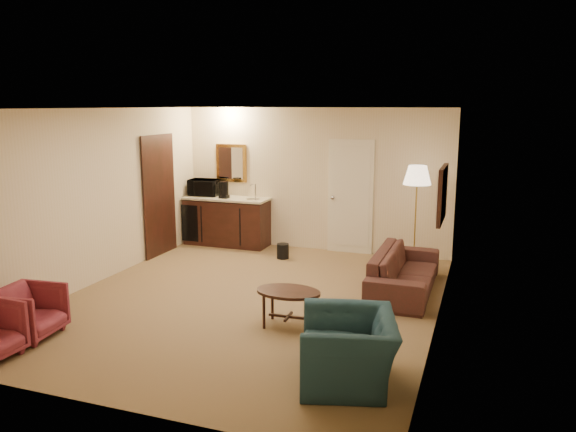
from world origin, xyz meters
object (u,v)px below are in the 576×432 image
Objects in this scene: wetbar_cabinet at (227,221)px; waste_bin at (283,251)px; coffee_table at (288,308)px; rose_chair_near at (29,309)px; floor_lamp at (415,217)px; microwave at (204,186)px; coffee_maker at (224,190)px; sofa at (405,264)px; teal_armchair at (348,338)px.

waste_bin is (1.35, -0.57, -0.33)m from wetbar_cabinet.
coffee_table reaches higher than waste_bin.
rose_chair_near is 0.84× the size of coffee_table.
rose_chair_near is 0.39× the size of floor_lamp.
microwave is 1.81× the size of coffee_maker.
microwave is (-2.96, 3.49, 0.89)m from coffee_table.
coffee_table is at bearing -109.66° from floor_lamp.
wetbar_cabinet is 3.95m from sofa.
microwave reaches higher than wetbar_cabinet.
floor_lamp is (1.11, 3.10, 0.62)m from coffee_table.
wetbar_cabinet reaches higher than coffee_table.
microwave is (-3.97, 4.61, 0.67)m from teal_armchair.
wetbar_cabinet is 4.73m from rose_chair_near.
teal_armchair is 1.55× the size of rose_chair_near.
rose_chair_near is at bearing -154.40° from coffee_table.
teal_armchair is at bearing -61.82° from waste_bin.
wetbar_cabinet is 1.50m from waste_bin.
teal_armchair is 0.60× the size of floor_lamp.
wetbar_cabinet is at bearing 174.88° from floor_lamp.
coffee_table is (2.71, 1.30, -0.10)m from rose_chair_near.
rose_chair_near is at bearing -93.03° from wetbar_cabinet.
coffee_table is 0.47× the size of floor_lamp.
waste_bin is at bearing 111.35° from coffee_table.
coffee_maker is at bearing -157.60° from teal_armchair.
coffee_maker is (-0.01, -0.08, 0.62)m from wetbar_cabinet.
coffee_table is 3.06m from waste_bin.
teal_armchair is at bearing 177.58° from sofa.
rose_chair_near is (-0.25, -4.72, -0.13)m from wetbar_cabinet.
coffee_maker reaches higher than teal_armchair.
teal_armchair is 1.80× the size of microwave.
microwave is at bearing 171.50° from wetbar_cabinet.
coffee_maker is (-3.48, 4.46, 0.63)m from teal_armchair.
wetbar_cabinet is at bearing 125.77° from coffee_table.
wetbar_cabinet reaches higher than sofa.
coffee_maker reaches higher than wetbar_cabinet.
teal_armchair is 4.24m from floor_lamp.
coffee_table is 3.35m from floor_lamp.
sofa is at bearing -31.87° from coffee_maker.
sofa is 2.12m from coffee_table.
floor_lamp reaches higher than teal_armchair.
coffee_table is at bearing -70.05° from rose_chair_near.
coffee_maker is (-3.61, 1.56, 0.68)m from sofa.
waste_bin is at bearing -26.72° from rose_chair_near.
coffee_maker is (0.49, -0.15, -0.04)m from microwave.
floor_lamp is at bearing 1.31° from sofa.
waste_bin is (-1.11, 2.85, -0.10)m from coffee_table.
rose_chair_near reaches higher than waste_bin.
coffee_maker is (-1.36, 0.49, 0.95)m from waste_bin.
sofa is at bearing -24.40° from wetbar_cabinet.
rose_chair_near is at bearing 128.79° from sofa.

